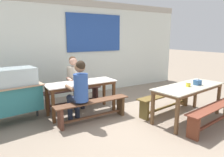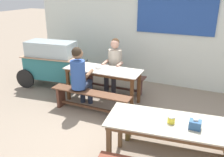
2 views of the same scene
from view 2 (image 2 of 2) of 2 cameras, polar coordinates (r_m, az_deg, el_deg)
The scene contains 13 objects.
ground_plane at distance 4.28m, azimuth 2.75°, elevation -13.53°, with size 40.00×40.00×0.00m, color gray.
backdrop_wall at distance 6.21m, azimuth 12.64°, elevation 12.12°, with size 7.28×0.23×2.90m.
dining_table_far at distance 5.22m, azimuth -2.17°, elevation 1.40°, with size 1.68×0.62×0.76m.
dining_table_near at distance 3.33m, azimuth 15.04°, elevation -11.26°, with size 1.91×0.92×0.76m.
bench_far_back at distance 5.85m, azimuth 0.38°, elevation -0.34°, with size 1.57×0.31×0.46m.
bench_far_front at distance 4.88m, azimuth -5.11°, elevation -4.86°, with size 1.69×0.30×0.46m.
bench_near_back at distance 4.02m, azimuth 14.99°, elevation -11.47°, with size 1.80×0.50×0.46m.
food_cart at distance 6.25m, azimuth -14.22°, elevation 4.06°, with size 1.78×0.89×1.17m.
person_center_facing at distance 5.63m, azimuth 0.51°, elevation 3.68°, with size 0.44×0.54×1.32m.
person_left_back_turned at distance 4.89m, azimuth -7.67°, elevation 0.95°, with size 0.44×0.57×1.35m.
tissue_box at distance 3.21m, azimuth 19.12°, elevation -10.27°, with size 0.14×0.12×0.13m.
condiment_jar at distance 3.25m, azimuth 13.88°, elevation -9.47°, with size 0.10×0.10×0.10m.
soup_bowl at distance 5.22m, azimuth -3.26°, elevation 2.65°, with size 0.14×0.14×0.05m, color silver.
Camera 2 is at (1.27, -3.29, 2.42)m, focal length 38.53 mm.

